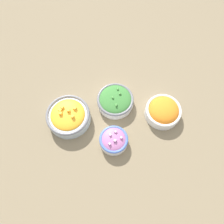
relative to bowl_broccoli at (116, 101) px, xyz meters
The scene contains 5 objects.
ground_plane 0.06m from the bowl_broccoli, 94.55° to the right, with size 3.00×3.00×0.00m, color #75664C.
bowl_broccoli is the anchor object (origin of this frame).
bowl_carrots 0.20m from the bowl_broccoli, ahead, with size 0.15×0.15×0.07m.
bowl_squash 0.21m from the bowl_broccoli, 145.30° to the right, with size 0.18×0.18×0.08m.
bowl_red_onion 0.17m from the bowl_broccoli, 79.64° to the right, with size 0.11×0.11×0.06m.
Camera 1 is at (0.09, -0.35, 0.86)m, focal length 35.00 mm.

